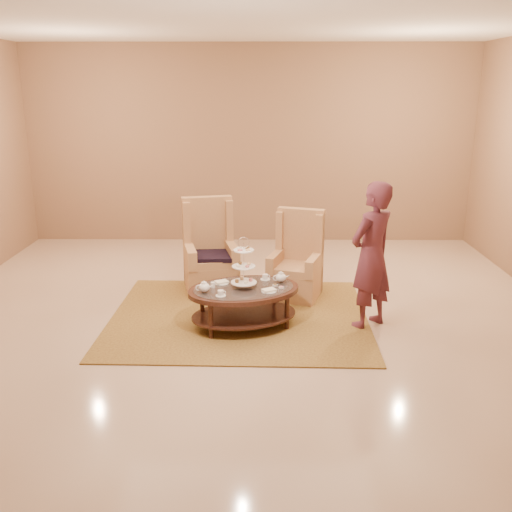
{
  "coord_description": "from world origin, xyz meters",
  "views": [
    {
      "loc": [
        0.2,
        -6.35,
        2.78
      ],
      "look_at": [
        0.14,
        0.2,
        0.82
      ],
      "focal_mm": 40.0,
      "sensor_mm": 36.0,
      "label": 1
    }
  ],
  "objects_px": {
    "armchair_left": "(210,260)",
    "tea_table": "(244,295)",
    "armchair_right": "(297,268)",
    "person": "(371,256)"
  },
  "relations": [
    {
      "from": "armchair_right",
      "to": "armchair_left",
      "type": "bearing_deg",
      "value": -173.37
    },
    {
      "from": "tea_table",
      "to": "armchair_left",
      "type": "distance_m",
      "value": 1.41
    },
    {
      "from": "tea_table",
      "to": "armchair_left",
      "type": "bearing_deg",
      "value": 94.01
    },
    {
      "from": "armchair_left",
      "to": "armchair_right",
      "type": "distance_m",
      "value": 1.22
    },
    {
      "from": "armchair_right",
      "to": "person",
      "type": "height_order",
      "value": "person"
    },
    {
      "from": "armchair_right",
      "to": "person",
      "type": "bearing_deg",
      "value": -33.84
    },
    {
      "from": "armchair_left",
      "to": "armchair_right",
      "type": "height_order",
      "value": "armchair_left"
    },
    {
      "from": "person",
      "to": "armchair_right",
      "type": "bearing_deg",
      "value": -92.57
    },
    {
      "from": "armchair_left",
      "to": "tea_table",
      "type": "bearing_deg",
      "value": -81.6
    },
    {
      "from": "armchair_left",
      "to": "armchair_right",
      "type": "relative_size",
      "value": 1.09
    }
  ]
}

